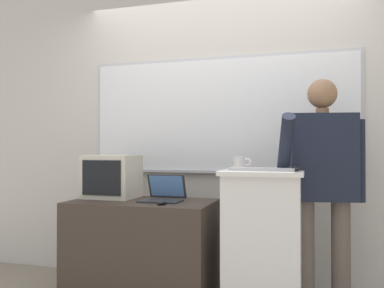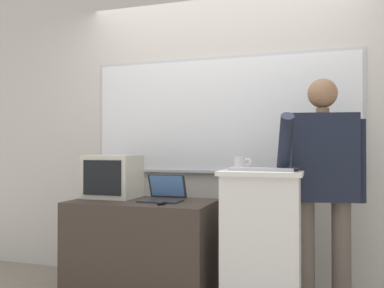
% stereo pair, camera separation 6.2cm
% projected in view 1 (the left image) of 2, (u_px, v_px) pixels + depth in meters
% --- Properties ---
extents(back_wall, '(6.40, 0.17, 2.90)m').
position_uv_depth(back_wall, '(222.00, 117.00, 3.59)').
color(back_wall, beige).
rests_on(back_wall, ground_plane).
extents(lectern_podium, '(0.55, 0.53, 1.02)m').
position_uv_depth(lectern_podium, '(263.00, 244.00, 2.80)').
color(lectern_podium, silver).
rests_on(lectern_podium, ground_plane).
extents(side_desk, '(1.09, 0.60, 0.77)m').
position_uv_depth(side_desk, '(142.00, 252.00, 3.08)').
color(side_desk, '#382D26').
rests_on(side_desk, ground_plane).
extents(person_presenter, '(0.61, 0.59, 1.66)m').
position_uv_depth(person_presenter, '(323.00, 178.00, 2.84)').
color(person_presenter, brown).
rests_on(person_presenter, ground_plane).
extents(laptop, '(0.31, 0.28, 0.20)m').
position_uv_depth(laptop, '(164.00, 193.00, 3.09)').
color(laptop, '#28282D').
rests_on(laptop, side_desk).
extents(wireless_keyboard, '(0.43, 0.13, 0.02)m').
position_uv_depth(wireless_keyboard, '(262.00, 169.00, 2.74)').
color(wireless_keyboard, silver).
rests_on(wireless_keyboard, lectern_podium).
extents(computer_mouse_by_laptop, '(0.06, 0.10, 0.03)m').
position_uv_depth(computer_mouse_by_laptop, '(161.00, 202.00, 2.87)').
color(computer_mouse_by_laptop, black).
rests_on(computer_mouse_by_laptop, side_desk).
extents(computer_mouse_by_keyboard, '(0.06, 0.10, 0.03)m').
position_uv_depth(computer_mouse_by_keyboard, '(296.00, 169.00, 2.67)').
color(computer_mouse_by_keyboard, black).
rests_on(computer_mouse_by_keyboard, lectern_podium).
extents(crt_monitor, '(0.40, 0.35, 0.35)m').
position_uv_depth(crt_monitor, '(112.00, 176.00, 3.28)').
color(crt_monitor, beige).
rests_on(crt_monitor, side_desk).
extents(coffee_mug, '(0.14, 0.09, 0.09)m').
position_uv_depth(coffee_mug, '(240.00, 163.00, 3.04)').
color(coffee_mug, silver).
rests_on(coffee_mug, lectern_podium).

